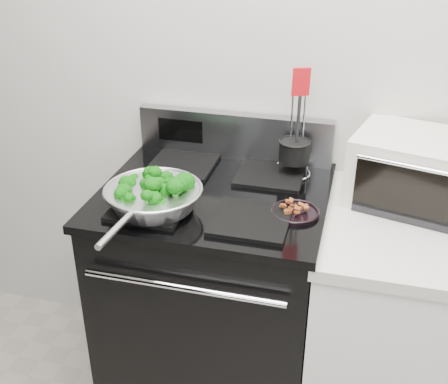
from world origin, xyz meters
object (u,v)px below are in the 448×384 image
(toaster_oven, at_px, (418,171))
(gas_range, at_px, (215,296))
(utensil_holder, at_px, (294,157))
(skillet, at_px, (153,197))
(bacon_plate, at_px, (295,209))

(toaster_oven, bearing_deg, gas_range, -153.23)
(gas_range, xyz_separation_m, utensil_holder, (0.25, 0.20, 0.53))
(utensil_holder, xyz_separation_m, toaster_oven, (0.43, -0.05, 0.02))
(gas_range, relative_size, skillet, 2.21)
(gas_range, bearing_deg, utensil_holder, 38.70)
(utensil_holder, bearing_deg, bacon_plate, -101.30)
(skillet, distance_m, utensil_holder, 0.55)
(gas_range, distance_m, toaster_oven, 0.89)
(skillet, xyz_separation_m, bacon_plate, (0.45, 0.09, -0.03))
(gas_range, height_order, utensil_holder, utensil_holder)
(skillet, relative_size, bacon_plate, 3.23)
(gas_range, relative_size, toaster_oven, 2.34)
(gas_range, distance_m, utensil_holder, 0.62)
(bacon_plate, bearing_deg, utensil_holder, 99.66)
(utensil_holder, height_order, toaster_oven, utensil_holder)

